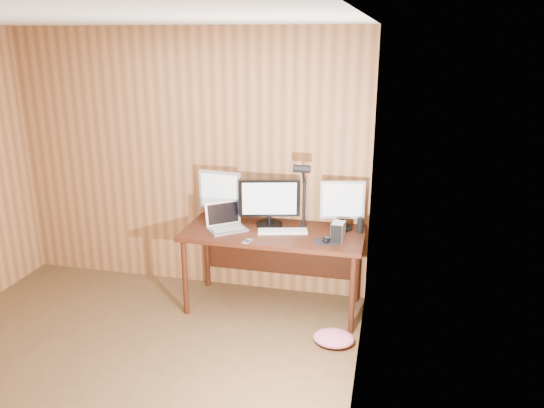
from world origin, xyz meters
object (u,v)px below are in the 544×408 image
(hard_drive, at_px, (338,231))
(phone, at_px, (247,241))
(monitor_center, at_px, (269,202))
(desk_lamp, at_px, (303,186))
(monitor_left, at_px, (220,194))
(mouse, at_px, (326,239))
(keyboard, at_px, (283,231))
(speaker, at_px, (360,225))
(desk, at_px, (275,241))
(laptop, at_px, (225,222))
(monitor_right, at_px, (342,203))

(hard_drive, bearing_deg, phone, -157.11)
(hard_drive, bearing_deg, monitor_center, 167.37)
(phone, xyz_separation_m, desk_lamp, (0.40, 0.42, 0.39))
(monitor_left, relative_size, mouse, 4.00)
(keyboard, height_order, speaker, speaker)
(keyboard, relative_size, speaker, 3.44)
(speaker, bearing_deg, monitor_left, 177.84)
(monitor_center, height_order, phone, monitor_center)
(monitor_left, bearing_deg, desk_lamp, 3.51)
(desk, bearing_deg, laptop, -167.29)
(monitor_center, bearing_deg, monitor_left, 160.50)
(laptop, distance_m, phone, 0.39)
(mouse, bearing_deg, keyboard, 150.68)
(monitor_center, height_order, speaker, monitor_center)
(monitor_right, distance_m, desk_lamp, 0.39)
(monitor_center, relative_size, speaker, 4.12)
(monitor_left, xyz_separation_m, monitor_right, (1.13, 0.01, -0.01))
(monitor_center, bearing_deg, speaker, -13.95)
(keyboard, bearing_deg, mouse, -33.09)
(desk_lamp, bearing_deg, monitor_left, 167.30)
(mouse, relative_size, speaker, 0.89)
(desk_lamp, bearing_deg, desk, -175.96)
(monitor_center, bearing_deg, mouse, -40.82)
(monitor_right, xyz_separation_m, mouse, (-0.09, -0.34, -0.22))
(speaker, distance_m, desk_lamp, 0.61)
(keyboard, relative_size, mouse, 3.87)
(keyboard, xyz_separation_m, mouse, (0.40, -0.14, 0.01))
(keyboard, bearing_deg, laptop, 167.80)
(monitor_left, height_order, keyboard, monitor_left)
(phone, relative_size, speaker, 0.82)
(monitor_right, xyz_separation_m, speaker, (0.17, -0.06, -0.17))
(keyboard, relative_size, phone, 4.20)
(phone, bearing_deg, hard_drive, 31.61)
(monitor_right, height_order, speaker, monitor_right)
(mouse, distance_m, desk_lamp, 0.52)
(hard_drive, height_order, speaker, hard_drive)
(desk, bearing_deg, monitor_right, 12.05)
(monitor_center, height_order, desk_lamp, desk_lamp)
(phone, bearing_deg, monitor_left, 144.10)
(monitor_center, xyz_separation_m, phone, (-0.09, -0.44, -0.22))
(desk, height_order, speaker, speaker)
(monitor_left, xyz_separation_m, phone, (0.39, -0.49, -0.25))
(mouse, xyz_separation_m, hard_drive, (0.09, 0.06, 0.05))
(desk, bearing_deg, phone, -112.81)
(monitor_right, height_order, phone, monitor_right)
(monitor_right, height_order, laptop, monitor_right)
(speaker, bearing_deg, desk, -174.89)
(desk, distance_m, laptop, 0.48)
(mouse, distance_m, speaker, 0.39)
(mouse, bearing_deg, speaker, 36.76)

